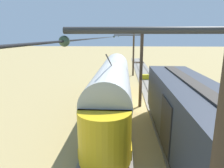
# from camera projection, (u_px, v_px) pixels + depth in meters

# --- Properties ---
(ground_plane) EXTENTS (220.00, 220.00, 0.00)m
(ground_plane) POSITION_uv_depth(u_px,v_px,m) (138.00, 105.00, 18.95)
(ground_plane) COLOR #9E8956
(track_streetcar_siding) EXTENTS (2.80, 80.00, 0.18)m
(track_streetcar_siding) POSITION_uv_depth(u_px,v_px,m) (161.00, 104.00, 19.12)
(track_streetcar_siding) COLOR slate
(track_streetcar_siding) RESTS_ON ground
(track_adjacent_siding) EXTENTS (2.80, 80.00, 0.18)m
(track_adjacent_siding) POSITION_uv_depth(u_px,v_px,m) (114.00, 103.00, 19.36)
(track_adjacent_siding) COLOR slate
(track_adjacent_siding) RESTS_ON ground
(vintage_streetcar) EXTENTS (2.65, 18.18, 5.29)m
(vintage_streetcar) POSITION_uv_depth(u_px,v_px,m) (113.00, 85.00, 17.11)
(vintage_streetcar) COLOR gold
(vintage_streetcar) RESTS_ON ground
(boxcar_adjacent) EXTENTS (2.96, 14.80, 3.85)m
(boxcar_adjacent) POSITION_uv_depth(u_px,v_px,m) (196.00, 124.00, 9.81)
(boxcar_adjacent) COLOR #2D333D
(boxcar_adjacent) RESTS_ON ground
(catenary_pole_foreground) EXTENTS (2.62, 0.28, 6.81)m
(catenary_pole_foreground) POSITION_uv_depth(u_px,v_px,m) (133.00, 54.00, 32.39)
(catenary_pole_foreground) COLOR #423323
(catenary_pole_foreground) RESTS_ON ground
(catenary_pole_mid_near) EXTENTS (2.62, 0.28, 6.81)m
(catenary_pole_mid_near) POSITION_uv_depth(u_px,v_px,m) (140.00, 68.00, 17.90)
(catenary_pole_mid_near) COLOR #423323
(catenary_pole_mid_near) RESTS_ON ground
(overhead_wire_run) EXTENTS (2.42, 33.84, 0.18)m
(overhead_wire_run) POSITION_uv_depth(u_px,v_px,m) (115.00, 37.00, 18.03)
(overhead_wire_run) COLOR black
(overhead_wire_run) RESTS_ON ground
(track_end_bumper) EXTENTS (1.80, 0.60, 0.80)m
(track_end_bumper) POSITION_uv_depth(u_px,v_px,m) (148.00, 77.00, 29.81)
(track_end_bumper) COLOR #B2A519
(track_end_bumper) RESTS_ON ground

